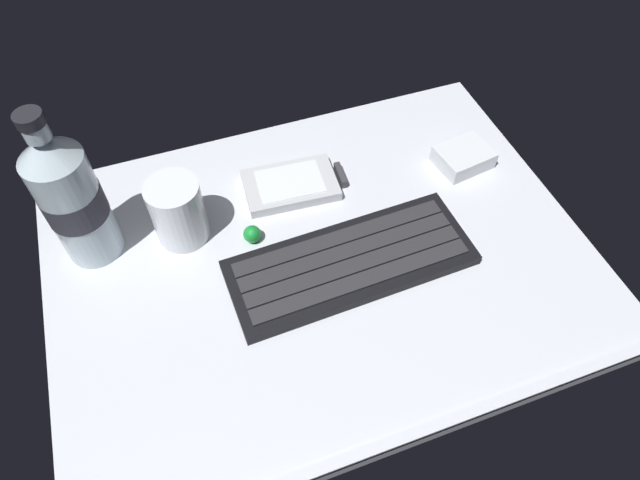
% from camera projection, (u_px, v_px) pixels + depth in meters
% --- Properties ---
extents(ground_plane, '(0.64, 0.48, 0.03)m').
position_uv_depth(ground_plane, '(321.00, 261.00, 0.68)').
color(ground_plane, silver).
extents(keyboard, '(0.29, 0.12, 0.02)m').
position_uv_depth(keyboard, '(351.00, 262.00, 0.66)').
color(keyboard, black).
rests_on(keyboard, ground_plane).
extents(handheld_device, '(0.13, 0.08, 0.02)m').
position_uv_depth(handheld_device, '(295.00, 184.00, 0.74)').
color(handheld_device, '#B7BABF').
rests_on(handheld_device, ground_plane).
extents(juice_cup, '(0.06, 0.06, 0.09)m').
position_uv_depth(juice_cup, '(179.00, 213.00, 0.66)').
color(juice_cup, silver).
rests_on(juice_cup, ground_plane).
extents(water_bottle, '(0.07, 0.07, 0.21)m').
position_uv_depth(water_bottle, '(71.00, 198.00, 0.61)').
color(water_bottle, silver).
rests_on(water_bottle, ground_plane).
extents(charger_block, '(0.08, 0.07, 0.02)m').
position_uv_depth(charger_block, '(463.00, 157.00, 0.76)').
color(charger_block, silver).
rests_on(charger_block, ground_plane).
extents(trackball_mouse, '(0.02, 0.02, 0.02)m').
position_uv_depth(trackball_mouse, '(252.00, 234.00, 0.68)').
color(trackball_mouse, '#198C33').
rests_on(trackball_mouse, ground_plane).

